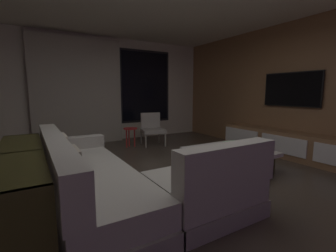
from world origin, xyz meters
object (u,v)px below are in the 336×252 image
object	(u,v)px
accent_chair_near_window	(152,127)
media_console	(291,146)
sectional_couch	(119,183)
coffee_table	(229,160)
side_stool	(130,132)
book_stack_on_coffee_table	(232,145)
mounted_tv	(291,89)
console_table_behind_couch	(23,184)

from	to	relation	value
accent_chair_near_window	media_console	distance (m)	3.10
sectional_couch	coffee_table	world-z (taller)	sectional_couch
sectional_couch	side_stool	distance (m)	2.95
sectional_couch	coffee_table	bearing A→B (deg)	7.29
side_stool	sectional_couch	bearing A→B (deg)	-114.34
accent_chair_near_window	side_stool	bearing A→B (deg)	-179.27
accent_chair_near_window	coffee_table	bearing A→B (deg)	-85.95
side_stool	book_stack_on_coffee_table	bearing A→B (deg)	-70.49
coffee_table	media_console	distance (m)	1.62
sectional_couch	book_stack_on_coffee_table	xyz separation A→B (m)	(2.07, 0.29, 0.13)
side_stool	mounted_tv	bearing A→B (deg)	-42.17
accent_chair_near_window	media_console	world-z (taller)	accent_chair_near_window
coffee_table	console_table_behind_couch	world-z (taller)	console_table_behind_couch
sectional_couch	media_console	xyz separation A→B (m)	(3.59, 0.18, -0.04)
book_stack_on_coffee_table	console_table_behind_couch	distance (m)	2.98
coffee_table	book_stack_on_coffee_table	xyz separation A→B (m)	(0.10, 0.04, 0.23)
media_console	mounted_tv	xyz separation A→B (m)	(0.18, 0.20, 1.10)
media_console	side_stool	bearing A→B (deg)	133.37
coffee_table	side_stool	distance (m)	2.56
sectional_couch	mounted_tv	bearing A→B (deg)	5.72
book_stack_on_coffee_table	console_table_behind_couch	world-z (taller)	console_table_behind_couch
sectional_couch	coffee_table	distance (m)	1.99
sectional_couch	book_stack_on_coffee_table	distance (m)	2.09
sectional_couch	media_console	bearing A→B (deg)	2.86
book_stack_on_coffee_table	mounted_tv	xyz separation A→B (m)	(1.70, 0.09, 0.93)
side_stool	mounted_tv	world-z (taller)	mounted_tv
book_stack_on_coffee_table	media_console	size ratio (longest dim) A/B	0.09
sectional_couch	accent_chair_near_window	xyz separation A→B (m)	(1.79, 2.70, 0.14)
sectional_couch	coffee_table	size ratio (longest dim) A/B	2.16
sectional_couch	media_console	size ratio (longest dim) A/B	0.81
coffee_table	mounted_tv	xyz separation A→B (m)	(1.80, 0.13, 1.16)
console_table_behind_couch	book_stack_on_coffee_table	bearing A→B (deg)	3.06
mounted_tv	console_table_behind_couch	xyz separation A→B (m)	(-4.68, -0.25, -0.93)
mounted_tv	book_stack_on_coffee_table	bearing A→B (deg)	-177.06
side_stool	media_console	size ratio (longest dim) A/B	0.15
coffee_table	console_table_behind_couch	xyz separation A→B (m)	(-2.88, -0.12, 0.23)
mounted_tv	side_stool	bearing A→B (deg)	137.83
side_stool	media_console	distance (m)	3.45
coffee_table	accent_chair_near_window	size ratio (longest dim) A/B	1.49
console_table_behind_couch	accent_chair_near_window	bearing A→B (deg)	43.47
coffee_table	side_stool	world-z (taller)	side_stool
book_stack_on_coffee_table	accent_chair_near_window	size ratio (longest dim) A/B	0.35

